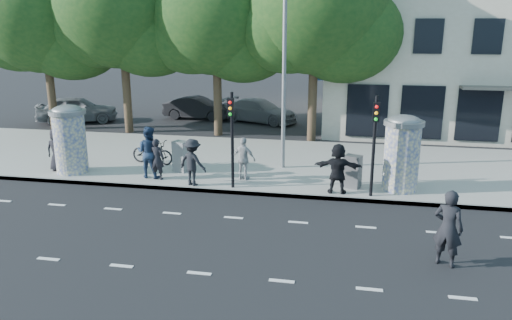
% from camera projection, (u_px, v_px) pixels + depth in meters
% --- Properties ---
extents(ground, '(120.00, 120.00, 0.00)m').
position_uv_depth(ground, '(222.00, 236.00, 14.06)').
color(ground, black).
rests_on(ground, ground).
extents(sidewalk, '(40.00, 8.00, 0.15)m').
position_uv_depth(sidewalk, '(267.00, 163.00, 21.14)').
color(sidewalk, gray).
rests_on(sidewalk, ground).
extents(curb, '(40.00, 0.10, 0.16)m').
position_uv_depth(curb, '(248.00, 193.00, 17.40)').
color(curb, slate).
rests_on(curb, ground).
extents(lane_dash_near, '(32.00, 0.12, 0.01)m').
position_uv_depth(lane_dash_near, '(199.00, 273.00, 11.98)').
color(lane_dash_near, silver).
rests_on(lane_dash_near, ground).
extents(lane_dash_far, '(32.00, 0.12, 0.01)m').
position_uv_depth(lane_dash_far, '(234.00, 218.00, 15.39)').
color(lane_dash_far, silver).
rests_on(lane_dash_far, ground).
extents(ad_column_left, '(1.36, 1.36, 2.65)m').
position_uv_depth(ad_column_left, '(70.00, 138.00, 19.21)').
color(ad_column_left, beige).
rests_on(ad_column_left, sidewalk).
extents(ad_column_right, '(1.36, 1.36, 2.65)m').
position_uv_depth(ad_column_right, '(402.00, 151.00, 17.16)').
color(ad_column_right, beige).
rests_on(ad_column_right, sidewalk).
extents(traffic_pole_near, '(0.22, 0.31, 3.40)m').
position_uv_depth(traffic_pole_near, '(232.00, 130.00, 17.17)').
color(traffic_pole_near, black).
rests_on(traffic_pole_near, sidewalk).
extents(traffic_pole_far, '(0.22, 0.31, 3.40)m').
position_uv_depth(traffic_pole_far, '(375.00, 136.00, 16.30)').
color(traffic_pole_far, black).
rests_on(traffic_pole_far, sidewalk).
extents(street_lamp, '(0.25, 0.93, 8.00)m').
position_uv_depth(street_lamp, '(284.00, 50.00, 18.92)').
color(street_lamp, slate).
rests_on(street_lamp, sidewalk).
extents(tree_far_left, '(7.20, 7.20, 9.26)m').
position_uv_depth(tree_far_left, '(43.00, 15.00, 26.59)').
color(tree_far_left, '#38281C').
rests_on(tree_far_left, ground).
extents(tree_mid_left, '(7.20, 7.20, 9.57)m').
position_uv_depth(tree_mid_left, '(121.00, 9.00, 25.70)').
color(tree_mid_left, '#38281C').
rests_on(tree_mid_left, ground).
extents(tree_near_left, '(6.80, 6.80, 8.97)m').
position_uv_depth(tree_near_left, '(216.00, 17.00, 25.10)').
color(tree_near_left, '#38281C').
rests_on(tree_near_left, ground).
extents(tree_center, '(7.00, 7.00, 9.30)m').
position_uv_depth(tree_center, '(315.00, 12.00, 23.75)').
color(tree_center, '#38281C').
rests_on(tree_center, ground).
extents(building, '(20.30, 15.85, 12.00)m').
position_uv_depth(building, '(504.00, 19.00, 29.23)').
color(building, '#B7AF99').
rests_on(building, ground).
extents(ped_a, '(0.90, 0.66, 1.70)m').
position_uv_depth(ped_a, '(57.00, 150.00, 19.55)').
color(ped_a, black).
rests_on(ped_a, sidewalk).
extents(ped_b, '(0.60, 0.43, 1.56)m').
position_uv_depth(ped_b, '(157.00, 159.00, 18.49)').
color(ped_b, black).
rests_on(ped_b, sidewalk).
extents(ped_c, '(1.00, 0.81, 1.96)m').
position_uv_depth(ped_c, '(149.00, 152.00, 18.68)').
color(ped_c, '#1F314E').
rests_on(ped_c, sidewalk).
extents(ped_d, '(1.25, 0.97, 1.70)m').
position_uv_depth(ped_d, '(193.00, 162.00, 17.81)').
color(ped_d, black).
rests_on(ped_d, sidewalk).
extents(ped_e, '(1.04, 0.76, 1.60)m').
position_uv_depth(ped_e, '(244.00, 159.00, 18.43)').
color(ped_e, '#9D9EA0').
rests_on(ped_e, sidewalk).
extents(ped_f, '(1.63, 0.61, 1.75)m').
position_uv_depth(ped_f, '(338.00, 168.00, 16.96)').
color(ped_f, black).
rests_on(ped_f, sidewalk).
extents(man_road, '(0.85, 0.73, 1.96)m').
position_uv_depth(man_road, '(448.00, 228.00, 12.15)').
color(man_road, black).
rests_on(man_road, ground).
extents(bicycle, '(0.99, 1.98, 0.99)m').
position_uv_depth(bicycle, '(152.00, 152.00, 20.62)').
color(bicycle, black).
rests_on(bicycle, sidewalk).
extents(cabinet_left, '(0.69, 0.61, 1.21)m').
position_uv_depth(cabinet_left, '(181.00, 156.00, 19.53)').
color(cabinet_left, gray).
rests_on(cabinet_left, sidewalk).
extents(cabinet_right, '(0.68, 0.59, 1.18)m').
position_uv_depth(cabinet_right, '(353.00, 172.00, 17.59)').
color(cabinet_right, '#5D5F61').
rests_on(cabinet_right, sidewalk).
extents(car_left, '(3.54, 5.00, 1.58)m').
position_uv_depth(car_left, '(77.00, 109.00, 29.91)').
color(car_left, slate).
rests_on(car_left, ground).
extents(car_mid, '(1.67, 4.24, 1.37)m').
position_uv_depth(car_mid, '(198.00, 108.00, 31.00)').
color(car_mid, black).
rests_on(car_mid, ground).
extents(car_right, '(3.44, 5.06, 1.36)m').
position_uv_depth(car_right, '(260.00, 111.00, 30.05)').
color(car_right, slate).
rests_on(car_right, ground).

